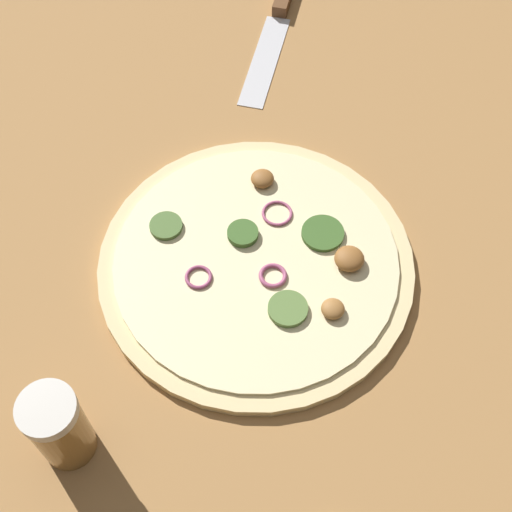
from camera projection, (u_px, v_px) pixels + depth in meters
ground_plane at (256, 267)px, 0.77m from camera, size 3.00×3.00×0.00m
pizza at (257, 262)px, 0.77m from camera, size 0.34×0.34×0.03m
knife at (282, 6)px, 1.00m from camera, size 0.20×0.24×0.02m
spice_jar at (59, 427)px, 0.63m from camera, size 0.05×0.05×0.10m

